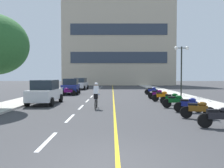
# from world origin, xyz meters

# --- Properties ---
(ground_plane) EXTENTS (140.00, 140.00, 0.00)m
(ground_plane) POSITION_xyz_m (0.00, 21.00, 0.00)
(ground_plane) COLOR #38383A
(curb_left) EXTENTS (2.40, 72.00, 0.12)m
(curb_left) POSITION_xyz_m (-7.20, 24.00, 0.06)
(curb_left) COLOR #B7B2A8
(curb_left) RESTS_ON ground
(curb_right) EXTENTS (2.40, 72.00, 0.12)m
(curb_right) POSITION_xyz_m (7.20, 24.00, 0.06)
(curb_right) COLOR #B7B2A8
(curb_right) RESTS_ON ground
(lane_dash_0) EXTENTS (0.14, 2.20, 0.01)m
(lane_dash_0) POSITION_xyz_m (-2.00, 2.00, 0.00)
(lane_dash_0) COLOR silver
(lane_dash_0) RESTS_ON ground
(lane_dash_1) EXTENTS (0.14, 2.20, 0.01)m
(lane_dash_1) POSITION_xyz_m (-2.00, 6.00, 0.00)
(lane_dash_1) COLOR silver
(lane_dash_1) RESTS_ON ground
(lane_dash_2) EXTENTS (0.14, 2.20, 0.01)m
(lane_dash_2) POSITION_xyz_m (-2.00, 10.00, 0.00)
(lane_dash_2) COLOR silver
(lane_dash_2) RESTS_ON ground
(lane_dash_3) EXTENTS (0.14, 2.20, 0.01)m
(lane_dash_3) POSITION_xyz_m (-2.00, 14.00, 0.00)
(lane_dash_3) COLOR silver
(lane_dash_3) RESTS_ON ground
(lane_dash_4) EXTENTS (0.14, 2.20, 0.01)m
(lane_dash_4) POSITION_xyz_m (-2.00, 18.00, 0.00)
(lane_dash_4) COLOR silver
(lane_dash_4) RESTS_ON ground
(lane_dash_5) EXTENTS (0.14, 2.20, 0.01)m
(lane_dash_5) POSITION_xyz_m (-2.00, 22.00, 0.00)
(lane_dash_5) COLOR silver
(lane_dash_5) RESTS_ON ground
(lane_dash_6) EXTENTS (0.14, 2.20, 0.01)m
(lane_dash_6) POSITION_xyz_m (-2.00, 26.00, 0.00)
(lane_dash_6) COLOR silver
(lane_dash_6) RESTS_ON ground
(lane_dash_7) EXTENTS (0.14, 2.20, 0.01)m
(lane_dash_7) POSITION_xyz_m (-2.00, 30.00, 0.00)
(lane_dash_7) COLOR silver
(lane_dash_7) RESTS_ON ground
(lane_dash_8) EXTENTS (0.14, 2.20, 0.01)m
(lane_dash_8) POSITION_xyz_m (-2.00, 34.00, 0.00)
(lane_dash_8) COLOR silver
(lane_dash_8) RESTS_ON ground
(lane_dash_9) EXTENTS (0.14, 2.20, 0.01)m
(lane_dash_9) POSITION_xyz_m (-2.00, 38.00, 0.00)
(lane_dash_9) COLOR silver
(lane_dash_9) RESTS_ON ground
(lane_dash_10) EXTENTS (0.14, 2.20, 0.01)m
(lane_dash_10) POSITION_xyz_m (-2.00, 42.00, 0.00)
(lane_dash_10) COLOR silver
(lane_dash_10) RESTS_ON ground
(lane_dash_11) EXTENTS (0.14, 2.20, 0.01)m
(lane_dash_11) POSITION_xyz_m (-2.00, 46.00, 0.00)
(lane_dash_11) COLOR silver
(lane_dash_11) RESTS_ON ground
(centre_line_yellow) EXTENTS (0.12, 66.00, 0.01)m
(centre_line_yellow) POSITION_xyz_m (0.25, 24.00, 0.00)
(centre_line_yellow) COLOR gold
(centre_line_yellow) RESTS_ON ground
(office_building) EXTENTS (25.55, 7.67, 20.74)m
(office_building) POSITION_xyz_m (1.63, 48.77, 10.37)
(office_building) COLOR #BCAD93
(office_building) RESTS_ON ground
(street_lamp_mid) EXTENTS (1.46, 0.36, 5.00)m
(street_lamp_mid) POSITION_xyz_m (7.13, 17.57, 3.79)
(street_lamp_mid) COLOR black
(street_lamp_mid) RESTS_ON curb_right
(parked_car_near) EXTENTS (1.93, 4.21, 1.82)m
(parked_car_near) POSITION_xyz_m (-4.94, 11.75, 0.92)
(parked_car_near) COLOR black
(parked_car_near) RESTS_ON ground
(parked_car_mid) EXTENTS (2.08, 4.28, 1.82)m
(parked_car_mid) POSITION_xyz_m (-4.76, 21.45, 0.92)
(parked_car_mid) COLOR black
(parked_car_mid) RESTS_ON ground
(parked_car_far) EXTENTS (2.17, 4.32, 1.82)m
(parked_car_far) POSITION_xyz_m (-4.84, 30.26, 0.92)
(parked_car_far) COLOR black
(parked_car_far) RESTS_ON ground
(motorcycle_0) EXTENTS (1.70, 0.60, 0.92)m
(motorcycle_0) POSITION_xyz_m (4.46, 3.83, 0.47)
(motorcycle_0) COLOR black
(motorcycle_0) RESTS_ON ground
(motorcycle_1) EXTENTS (1.68, 0.66, 0.92)m
(motorcycle_1) POSITION_xyz_m (4.38, 5.85, 0.47)
(motorcycle_1) COLOR black
(motorcycle_1) RESTS_ON ground
(motorcycle_2) EXTENTS (1.70, 0.60, 0.92)m
(motorcycle_2) POSITION_xyz_m (4.57, 7.76, 0.47)
(motorcycle_2) COLOR black
(motorcycle_2) RESTS_ON ground
(motorcycle_3) EXTENTS (1.69, 0.61, 0.92)m
(motorcycle_3) POSITION_xyz_m (4.30, 9.54, 0.47)
(motorcycle_3) COLOR black
(motorcycle_3) RESTS_ON ground
(motorcycle_4) EXTENTS (1.66, 0.72, 0.92)m
(motorcycle_4) POSITION_xyz_m (4.52, 11.25, 0.47)
(motorcycle_4) COLOR black
(motorcycle_4) RESTS_ON ground
(motorcycle_5) EXTENTS (1.70, 0.60, 0.92)m
(motorcycle_5) POSITION_xyz_m (4.26, 13.39, 0.47)
(motorcycle_5) COLOR black
(motorcycle_5) RESTS_ON ground
(motorcycle_6) EXTENTS (1.68, 0.65, 0.92)m
(motorcycle_6) POSITION_xyz_m (4.27, 15.31, 0.47)
(motorcycle_6) COLOR black
(motorcycle_6) RESTS_ON ground
(motorcycle_7) EXTENTS (1.70, 0.60, 0.92)m
(motorcycle_7) POSITION_xyz_m (-4.59, 18.81, 0.47)
(motorcycle_7) COLOR black
(motorcycle_7) RESTS_ON ground
(motorcycle_8) EXTENTS (1.70, 0.60, 0.92)m
(motorcycle_8) POSITION_xyz_m (4.68, 20.40, 0.47)
(motorcycle_8) COLOR black
(motorcycle_8) RESTS_ON ground
(cyclist_rider) EXTENTS (0.42, 1.77, 1.71)m
(cyclist_rider) POSITION_xyz_m (-0.92, 9.29, 0.89)
(cyclist_rider) COLOR black
(cyclist_rider) RESTS_ON ground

